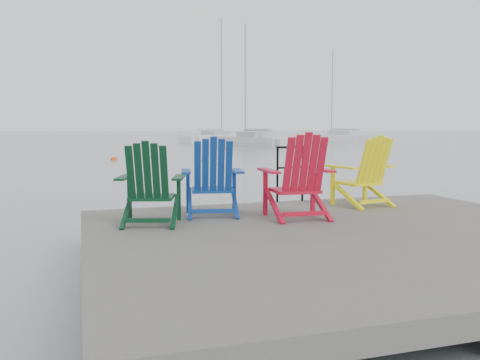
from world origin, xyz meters
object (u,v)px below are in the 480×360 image
object	(u,v)px
buoy_a	(114,160)
chair_yellow	(365,171)
buoy_d	(227,149)
handrail	(290,168)
sailboat_near	(248,142)
sailboat_far	(335,138)
buoy_c	(294,148)
chair_red	(299,177)
chair_blue	(212,177)
buoy_b	(205,161)
sailboat_mid	(219,139)
chair_green	(150,184)

from	to	relation	value
buoy_a	chair_yellow	bearing A→B (deg)	-82.82
buoy_d	handrail	bearing A→B (deg)	-104.06
chair_yellow	sailboat_near	bearing A→B (deg)	63.07
sailboat_far	buoy_c	distance (m)	19.28
chair_red	sailboat_near	bearing A→B (deg)	76.22
chair_blue	buoy_b	xyz separation A→B (m)	(4.21, 18.02, -1.03)
handrail	sailboat_mid	distance (m)	48.48
chair_yellow	sailboat_mid	xyz separation A→B (m)	(10.61, 47.88, -0.68)
chair_green	buoy_b	xyz separation A→B (m)	(5.11, 18.43, -1.01)
sailboat_far	buoy_c	size ratio (longest dim) A/B	26.65
handrail	sailboat_mid	world-z (taller)	sailboat_mid
chair_red	sailboat_near	distance (m)	38.95
sailboat_far	chair_blue	bearing A→B (deg)	-177.72
buoy_b	buoy_d	world-z (taller)	buoy_d
buoy_b	buoy_d	distance (m)	12.70
chair_blue	buoy_a	distance (m)	20.02
sailboat_near	buoy_d	xyz separation A→B (m)	(-3.93, -6.72, -0.36)
chair_blue	buoy_b	size ratio (longest dim) A/B	2.94
buoy_d	buoy_a	bearing A→B (deg)	-131.87
buoy_c	buoy_d	world-z (taller)	buoy_c
chair_blue	sailboat_near	world-z (taller)	sailboat_near
chair_green	sailboat_mid	distance (m)	50.39
sailboat_mid	buoy_c	xyz separation A→B (m)	(1.96, -16.42, -0.35)
sailboat_mid	buoy_a	distance (m)	30.94
sailboat_mid	chair_blue	bearing A→B (deg)	-52.79
buoy_a	handrail	bearing A→B (deg)	-85.18
chair_red	sailboat_near	world-z (taller)	sailboat_near
chair_blue	sailboat_far	distance (m)	53.97
buoy_c	chair_yellow	bearing A→B (deg)	-111.78
sailboat_mid	handrail	bearing A→B (deg)	-51.33
chair_green	sailboat_far	xyz separation A→B (m)	(27.70, 47.24, -0.65)
chair_blue	sailboat_far	bearing A→B (deg)	71.38
handrail	buoy_d	world-z (taller)	handrail
chair_green	buoy_c	size ratio (longest dim) A/B	2.48
sailboat_near	buoy_b	bearing A→B (deg)	-139.88
chair_green	sailboat_far	distance (m)	54.76
chair_yellow	buoy_d	xyz separation A→B (m)	(6.36, 29.73, -1.03)
chair_green	chair_yellow	world-z (taller)	chair_yellow
chair_green	sailboat_near	xyz separation A→B (m)	(13.60, 36.99, -0.65)
sailboat_mid	buoy_a	xyz separation A→B (m)	(-13.11, -28.03, -0.35)
buoy_a	chair_blue	bearing A→B (deg)	-89.79
chair_yellow	buoy_c	world-z (taller)	chair_yellow
handrail	sailboat_mid	size ratio (longest dim) A/B	0.06
handrail	chair_red	size ratio (longest dim) A/B	0.82
sailboat_near	buoy_a	size ratio (longest dim) A/B	31.71
sailboat_near	buoy_d	size ratio (longest dim) A/B	28.26
sailboat_near	sailboat_mid	bearing A→B (deg)	63.12
buoy_b	buoy_c	world-z (taller)	buoy_c
chair_green	buoy_c	world-z (taller)	chair_green
sailboat_near	buoy_c	size ratio (longest dim) A/B	27.06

